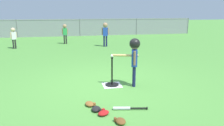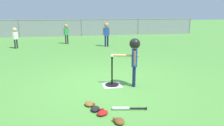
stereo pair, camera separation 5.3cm
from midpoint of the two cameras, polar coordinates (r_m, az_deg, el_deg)
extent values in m
plane|color=#51933D|center=(5.33, -1.64, -5.64)|extent=(60.00, 60.00, 0.00)
cube|color=white|center=(5.28, 0.29, -5.76)|extent=(0.44, 0.44, 0.01)
cylinder|color=black|center=(5.28, 0.29, -5.67)|extent=(0.32, 0.32, 0.03)
cylinder|color=black|center=(5.17, 0.30, -2.11)|extent=(0.04, 0.04, 0.66)
cylinder|color=black|center=(5.10, 0.30, 1.35)|extent=(0.06, 0.06, 0.02)
sphere|color=white|center=(5.09, 0.30, 1.86)|extent=(0.07, 0.07, 0.07)
cylinder|color=#191E4C|center=(5.14, 6.06, -3.59)|extent=(0.08, 0.08, 0.49)
cylinder|color=#191E4C|center=(5.24, 6.04, -3.23)|extent=(0.08, 0.08, 0.49)
cube|color=#2347B7|center=(5.08, 6.17, 1.27)|extent=(0.18, 0.24, 0.38)
cylinder|color=#8C6647|center=(4.94, 6.20, 1.23)|extent=(0.05, 0.05, 0.33)
cylinder|color=#8C6647|center=(5.20, 6.16, 1.88)|extent=(0.05, 0.05, 0.33)
sphere|color=#8C6647|center=(5.02, 6.26, 4.71)|extent=(0.22, 0.22, 0.22)
sphere|color=black|center=(5.02, 6.27, 5.02)|extent=(0.25, 0.25, 0.25)
cylinder|color=#DBB266|center=(5.07, 3.81, 1.98)|extent=(0.59, 0.22, 0.06)
cylinder|color=#262626|center=(11.80, -11.35, 6.05)|extent=(0.07, 0.07, 0.46)
cylinder|color=#262626|center=(11.78, -11.85, 6.02)|extent=(0.07, 0.07, 0.46)
cube|color=green|center=(11.74, -11.70, 8.01)|extent=(0.22, 0.15, 0.36)
cylinder|color=tan|center=(11.76, -11.08, 8.17)|extent=(0.05, 0.05, 0.31)
cylinder|color=tan|center=(11.72, -12.33, 8.10)|extent=(0.05, 0.05, 0.31)
sphere|color=tan|center=(11.72, -11.77, 9.43)|extent=(0.20, 0.20, 0.20)
cylinder|color=#262626|center=(11.10, -23.40, 4.63)|extent=(0.07, 0.07, 0.43)
cylinder|color=#262626|center=(11.07, -23.87, 4.56)|extent=(0.07, 0.07, 0.43)
cube|color=white|center=(11.04, -23.82, 6.55)|extent=(0.22, 0.20, 0.33)
cylinder|color=beige|center=(11.07, -23.25, 6.75)|extent=(0.05, 0.05, 0.29)
cylinder|color=beige|center=(11.00, -24.43, 6.60)|extent=(0.05, 0.05, 0.29)
sphere|color=beige|center=(11.01, -23.96, 7.95)|extent=(0.19, 0.19, 0.19)
cylinder|color=#191E4C|center=(10.70, -0.98, 5.70)|extent=(0.08, 0.08, 0.52)
cylinder|color=#191E4C|center=(10.70, -1.60, 5.69)|extent=(0.08, 0.08, 0.52)
cube|color=#2347B7|center=(10.64, -1.30, 8.14)|extent=(0.25, 0.17, 0.40)
cylinder|color=tan|center=(10.65, -0.52, 8.30)|extent=(0.06, 0.06, 0.34)
cylinder|color=tan|center=(10.64, -2.08, 8.28)|extent=(0.06, 0.06, 0.34)
sphere|color=tan|center=(10.62, -1.31, 9.89)|extent=(0.23, 0.23, 0.23)
cylinder|color=silver|center=(4.05, 2.71, -11.72)|extent=(0.32, 0.12, 0.06)
cylinder|color=black|center=(4.08, 7.15, -11.65)|extent=(0.31, 0.09, 0.03)
cylinder|color=black|center=(4.10, 9.34, -11.58)|extent=(0.02, 0.05, 0.05)
ellipsoid|color=brown|center=(4.23, -5.67, -10.54)|extent=(0.21, 0.25, 0.07)
cube|color=brown|center=(4.20, -4.41, -10.71)|extent=(0.05, 0.06, 0.06)
ellipsoid|color=brown|center=(3.62, 2.38, -14.92)|extent=(0.16, 0.22, 0.07)
cube|color=brown|center=(3.66, 1.00, -14.55)|extent=(0.04, 0.05, 0.06)
ellipsoid|color=#B21919|center=(3.87, -2.06, -12.88)|extent=(0.27, 0.26, 0.07)
cube|color=#B21919|center=(3.96, -2.16, -12.25)|extent=(0.06, 0.06, 0.06)
ellipsoid|color=black|center=(4.03, -4.01, -11.82)|extent=(0.19, 0.24, 0.07)
cube|color=black|center=(3.96, -2.99, -12.23)|extent=(0.05, 0.06, 0.06)
cylinder|color=slate|center=(15.43, -23.01, 8.31)|extent=(0.06, 0.06, 1.15)
cylinder|color=slate|center=(15.12, -7.86, 9.17)|extent=(0.06, 0.06, 1.15)
cylinder|color=slate|center=(15.84, 6.94, 9.41)|extent=(0.06, 0.06, 1.15)
cylinder|color=slate|center=(17.47, 19.71, 9.12)|extent=(0.06, 0.06, 1.15)
cube|color=gray|center=(15.08, -7.92, 11.13)|extent=(16.00, 0.03, 0.03)
cube|color=gray|center=(15.12, -7.86, 9.17)|extent=(16.00, 0.01, 1.15)
camera|label=1|loc=(0.03, -89.70, 0.07)|focal=35.04mm
camera|label=2|loc=(0.03, 90.30, -0.07)|focal=35.04mm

